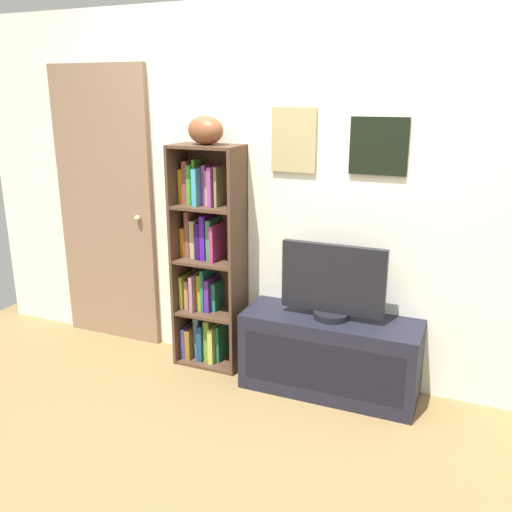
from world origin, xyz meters
The scene contains 7 objects.
ground centered at (0.00, 0.00, -0.02)m, with size 5.20×5.20×0.04m, color olive.
back_wall centered at (0.00, 1.13, 1.18)m, with size 4.80×0.08×2.36m.
bookshelf centered at (-0.51, 1.00, 0.71)m, with size 0.45×0.27×1.50m.
football centered at (-0.48, 0.96, 1.59)m, with size 0.26×0.18×0.18m, color brown.
tv_stand centered at (0.39, 0.90, 0.25)m, with size 1.09×0.39×0.50m.
television centered at (0.39, 0.91, 0.72)m, with size 0.63×0.22×0.46m.
door centered at (-1.38, 1.08, 1.00)m, with size 0.80×0.09×2.01m.
Camera 1 is at (1.17, -2.13, 1.81)m, focal length 38.56 mm.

